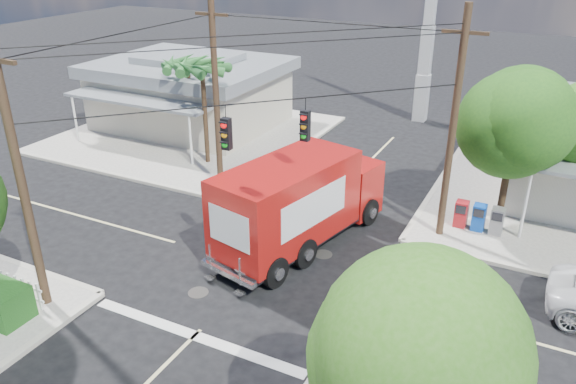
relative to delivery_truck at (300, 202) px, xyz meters
The scene contains 12 objects.
ground 2.84m from the delivery_truck, 101.34° to the right, with size 120.00×120.00×0.00m, color black.
sidewalk_nw 14.40m from the delivery_truck, 142.28° to the left, with size 14.12×14.12×0.14m.
road_markings 4.06m from the delivery_truck, 96.77° to the right, with size 32.00×32.00×0.01m.
building_nw 16.17m from the delivery_truck, 140.27° to the left, with size 10.80×10.20×4.30m.
radio_tower 18.27m from the delivery_truck, 89.77° to the left, with size 0.80×0.80×17.00m.
tree_ne_front 8.72m from the delivery_truck, 34.29° to the left, with size 4.21×4.14×6.66m.
tree_se 11.67m from the delivery_truck, 54.94° to the right, with size 3.67×3.54×5.62m.
palm_nw_front 10.10m from the delivery_truck, 145.91° to the left, with size 3.01×3.08×5.59m.
palm_nw_back 12.40m from the delivery_truck, 145.33° to the left, with size 3.01×3.08×5.19m.
utility_poles 3.53m from the delivery_truck, 165.24° to the right, with size 12.00×10.68×9.00m.
vending_boxes 7.39m from the delivery_truck, 33.81° to the left, with size 1.90×0.50×1.10m.
delivery_truck is the anchor object (origin of this frame).
Camera 1 is at (8.65, -15.17, 11.12)m, focal length 35.00 mm.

